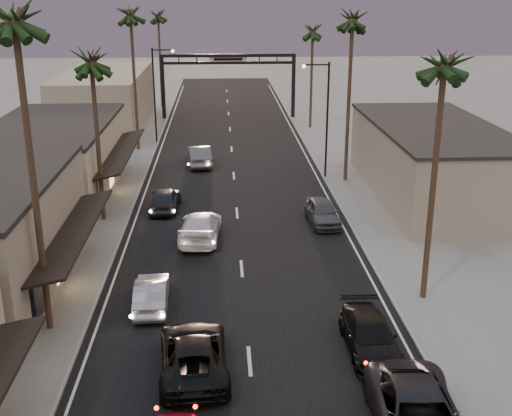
{
  "coord_description": "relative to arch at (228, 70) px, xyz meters",
  "views": [
    {
      "loc": [
        -0.99,
        -3.32,
        14.15
      ],
      "look_at": [
        0.92,
        30.67,
        2.5
      ],
      "focal_mm": 45.0,
      "sensor_mm": 36.0,
      "label": 1
    }
  ],
  "objects": [
    {
      "name": "ground",
      "position": [
        0.0,
        -30.0,
        -5.53
      ],
      "size": [
        200.0,
        200.0,
        0.0
      ],
      "primitive_type": "plane",
      "color": "slate",
      "rests_on": "ground"
    },
    {
      "name": "road",
      "position": [
        0.0,
        -25.0,
        -5.53
      ],
      "size": [
        14.0,
        120.0,
        0.02
      ],
      "primitive_type": "cube",
      "color": "black",
      "rests_on": "ground"
    },
    {
      "name": "sidewalk_left",
      "position": [
        -9.5,
        -18.0,
        -5.47
      ],
      "size": [
        5.0,
        92.0,
        0.12
      ],
      "primitive_type": "cube",
      "color": "slate",
      "rests_on": "ground"
    },
    {
      "name": "sidewalk_right",
      "position": [
        9.5,
        -18.0,
        -5.47
      ],
      "size": [
        5.0,
        92.0,
        0.12
      ],
      "primitive_type": "cube",
      "color": "slate",
      "rests_on": "ground"
    },
    {
      "name": "storefront_far",
      "position": [
        -13.0,
        -28.0,
        -3.03
      ],
      "size": [
        8.0,
        16.0,
        5.0
      ],
      "primitive_type": "cube",
      "color": "#BBB08F",
      "rests_on": "ground"
    },
    {
      "name": "storefront_dist",
      "position": [
        -13.0,
        -5.0,
        -2.53
      ],
      "size": [
        8.0,
        20.0,
        6.0
      ],
      "primitive_type": "cube",
      "color": "gray",
      "rests_on": "ground"
    },
    {
      "name": "building_right",
      "position": [
        14.0,
        -30.0,
        -3.03
      ],
      "size": [
        8.0,
        18.0,
        5.0
      ],
      "primitive_type": "cube",
      "color": "gray",
      "rests_on": "ground"
    },
    {
      "name": "arch",
      "position": [
        0.0,
        0.0,
        0.0
      ],
      "size": [
        15.2,
        0.4,
        7.27
      ],
      "color": "black",
      "rests_on": "ground"
    },
    {
      "name": "streetlight_right",
      "position": [
        6.92,
        -25.0,
        -0.2
      ],
      "size": [
        2.13,
        0.3,
        9.0
      ],
      "color": "black",
      "rests_on": "ground"
    },
    {
      "name": "streetlight_left",
      "position": [
        -6.92,
        -12.0,
        -0.2
      ],
      "size": [
        2.13,
        0.3,
        9.0
      ],
      "color": "black",
      "rests_on": "ground"
    },
    {
      "name": "palm_lb",
      "position": [
        -8.6,
        -48.0,
        7.85
      ],
      "size": [
        3.2,
        3.2,
        15.2
      ],
      "color": "#38281C",
      "rests_on": "ground"
    },
    {
      "name": "palm_lc",
      "position": [
        -8.6,
        -34.0,
        4.94
      ],
      "size": [
        3.2,
        3.2,
        12.2
      ],
      "color": "#38281C",
      "rests_on": "ground"
    },
    {
      "name": "palm_ld",
      "position": [
        -8.6,
        -15.0,
        6.88
      ],
      "size": [
        3.2,
        3.2,
        14.2
      ],
      "color": "#38281C",
      "rests_on": "ground"
    },
    {
      "name": "palm_ra",
      "position": [
        8.6,
        -46.0,
        5.91
      ],
      "size": [
        3.2,
        3.2,
        13.2
      ],
      "color": "#38281C",
      "rests_on": "ground"
    },
    {
      "name": "palm_rb",
      "position": [
        8.6,
        -26.0,
        6.88
      ],
      "size": [
        3.2,
        3.2,
        14.2
      ],
      "color": "#38281C",
      "rests_on": "ground"
    },
    {
      "name": "palm_rc",
      "position": [
        8.6,
        -6.0,
        4.94
      ],
      "size": [
        3.2,
        3.2,
        12.2
      ],
      "color": "#38281C",
      "rests_on": "ground"
    },
    {
      "name": "palm_far",
      "position": [
        -8.3,
        8.0,
        5.91
      ],
      "size": [
        3.2,
        3.2,
        13.2
      ],
      "color": "#38281C",
      "rests_on": "ground"
    },
    {
      "name": "oncoming_pickup",
      "position": [
        -2.19,
        -51.59,
        -4.76
      ],
      "size": [
        2.9,
        5.71,
        1.55
      ],
      "primitive_type": "imported",
      "rotation": [
        0.0,
        0.0,
        3.2
      ],
      "color": "black",
      "rests_on": "ground"
    },
    {
      "name": "oncoming_silver",
      "position": [
        -4.35,
        -46.09,
        -4.84
      ],
      "size": [
        1.63,
        4.29,
        1.4
      ],
      "primitive_type": "imported",
      "rotation": [
        0.0,
        0.0,
        3.18
      ],
      "color": "gray",
      "rests_on": "ground"
    },
    {
      "name": "oncoming_white",
      "position": [
        -2.29,
        -37.58,
        -4.73
      ],
      "size": [
        2.68,
        5.71,
        1.61
      ],
      "primitive_type": "imported",
      "rotation": [
        0.0,
        0.0,
        3.06
      ],
      "color": "silver",
      "rests_on": "ground"
    },
    {
      "name": "oncoming_dgrey",
      "position": [
        -4.81,
        -32.08,
        -4.76
      ],
      "size": [
        2.09,
        4.62,
        1.54
      ],
      "primitive_type": "imported",
      "rotation": [
        0.0,
        0.0,
        3.08
      ],
      "color": "black",
      "rests_on": "ground"
    },
    {
      "name": "oncoming_grey_far",
      "position": [
        -2.83,
        -20.58,
        -4.7
      ],
      "size": [
        2.34,
        5.23,
        1.67
      ],
      "primitive_type": "imported",
      "rotation": [
        0.0,
        0.0,
        3.26
      ],
      "color": "#505055",
      "rests_on": "ground"
    },
    {
      "name": "curbside_black",
      "position": [
        4.97,
        -50.51,
        -4.82
      ],
      "size": [
        2.01,
        4.9,
        1.42
      ],
      "primitive_type": "imported",
      "rotation": [
        0.0,
        0.0,
        0.01
      ],
      "color": "black",
      "rests_on": "ground"
    },
    {
      "name": "curbside_grey",
      "position": [
        5.37,
        -35.27,
        -4.77
      ],
      "size": [
        2.06,
        4.56,
        1.52
      ],
      "primitive_type": "imported",
      "rotation": [
        0.0,
        0.0,
        0.06
      ],
      "color": "#424146",
      "rests_on": "ground"
    }
  ]
}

